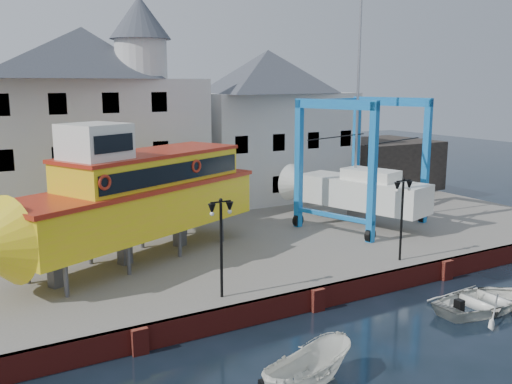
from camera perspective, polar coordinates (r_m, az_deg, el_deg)
ground at (r=25.54m, az=6.06°, el=-11.68°), size 140.00×140.00×0.00m
hardstanding at (r=34.37m, az=-4.81°, el=-4.80°), size 44.00×22.00×1.00m
quay_wall at (r=25.43m, az=5.94°, el=-10.56°), size 44.00×0.47×1.00m
building_white_main at (r=38.54m, az=-16.37°, el=6.85°), size 14.00×8.30×14.00m
building_white_right at (r=44.52m, az=1.19°, el=6.81°), size 12.00×8.00×11.20m
shed_dark at (r=49.30m, az=12.40°, el=2.75°), size 8.00×7.00×4.00m
lamp_post_left at (r=23.21m, az=-3.52°, el=-3.10°), size 1.12×0.32×4.20m
lamp_post_right at (r=28.97m, az=14.46°, el=-0.61°), size 1.12×0.32×4.20m
tour_boat at (r=28.20m, az=-13.15°, el=-0.62°), size 16.14×10.07×6.97m
travel_lift at (r=36.49m, az=9.40°, el=0.86°), size 8.32×10.29×15.08m
motorboat_b at (r=27.41m, az=21.80°, el=-10.82°), size 5.02×3.62×1.03m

